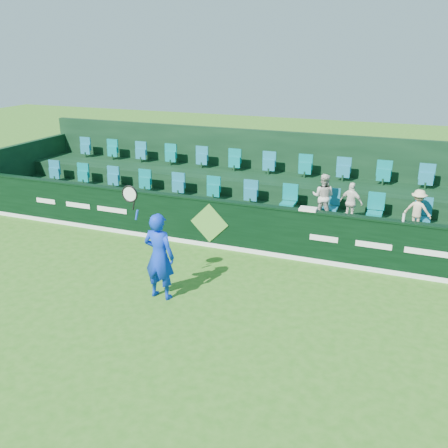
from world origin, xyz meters
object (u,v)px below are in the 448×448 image
at_px(spectator_left, 323,196).
at_px(spectator_middle, 351,202).
at_px(tennis_player, 159,256).
at_px(spectator_right, 418,210).
at_px(drinks_bottle, 404,218).
at_px(towel, 308,209).

distance_m(spectator_left, spectator_middle, 0.75).
bearing_deg(spectator_middle, spectator_left, 16.64).
relative_size(tennis_player, spectator_left, 2.06).
relative_size(tennis_player, spectator_right, 2.42).
bearing_deg(spectator_right, spectator_left, 12.24).
height_order(tennis_player, drinks_bottle, tennis_player).
xyz_separation_m(spectator_right, drinks_bottle, (-0.29, -1.12, 0.12)).
bearing_deg(towel, drinks_bottle, 0.00).
relative_size(spectator_left, drinks_bottle, 6.57).
bearing_deg(tennis_player, spectator_middle, 51.41).
distance_m(spectator_left, towel, 1.13).
relative_size(tennis_player, spectator_middle, 2.38).
xyz_separation_m(tennis_player, spectator_right, (5.05, 4.27, 0.35)).
bearing_deg(drinks_bottle, spectator_right, 75.45).
bearing_deg(spectator_left, spectator_middle, -177.80).
relative_size(tennis_player, towel, 6.00).
xyz_separation_m(spectator_left, towel, (-0.15, -1.12, -0.04)).
height_order(tennis_player, spectator_right, tennis_player).
height_order(tennis_player, spectator_middle, tennis_player).
xyz_separation_m(tennis_player, towel, (2.51, 3.15, 0.40)).
bearing_deg(drinks_bottle, tennis_player, -146.52).
distance_m(tennis_player, spectator_middle, 5.47).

